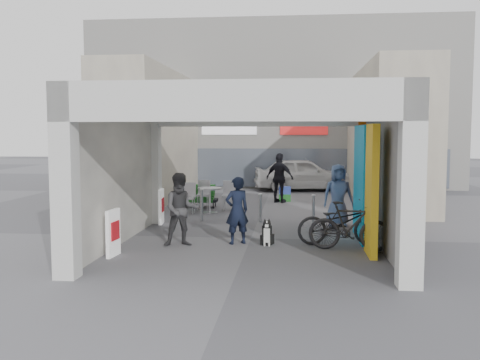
# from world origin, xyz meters

# --- Properties ---
(ground) EXTENTS (90.00, 90.00, 0.00)m
(ground) POSITION_xyz_m (0.00, 0.00, 0.00)
(ground) COLOR #5C5B60
(ground) RESTS_ON ground
(arcade_canopy) EXTENTS (6.40, 6.45, 6.40)m
(arcade_canopy) POSITION_xyz_m (0.54, -0.82, 2.30)
(arcade_canopy) COLOR beige
(arcade_canopy) RESTS_ON ground
(far_building) EXTENTS (18.00, 4.08, 8.00)m
(far_building) POSITION_xyz_m (-0.00, 13.99, 3.99)
(far_building) COLOR white
(far_building) RESTS_ON ground
(plaza_bldg_left) EXTENTS (2.00, 9.00, 5.00)m
(plaza_bldg_left) POSITION_xyz_m (-4.50, 7.50, 2.50)
(plaza_bldg_left) COLOR #BEB79E
(plaza_bldg_left) RESTS_ON ground
(plaza_bldg_right) EXTENTS (2.00, 9.00, 5.00)m
(plaza_bldg_right) POSITION_xyz_m (4.50, 7.50, 2.50)
(plaza_bldg_right) COLOR #BEB79E
(plaza_bldg_right) RESTS_ON ground
(bollard_left) EXTENTS (0.09, 0.09, 0.95)m
(bollard_left) POSITION_xyz_m (-1.67, 2.49, 0.48)
(bollard_left) COLOR #94979C
(bollard_left) RESTS_ON ground
(bollard_center) EXTENTS (0.09, 0.09, 0.83)m
(bollard_center) POSITION_xyz_m (0.08, 2.47, 0.41)
(bollard_center) COLOR #94979C
(bollard_center) RESTS_ON ground
(bollard_right) EXTENTS (0.09, 0.09, 0.81)m
(bollard_right) POSITION_xyz_m (1.63, 2.53, 0.41)
(bollard_right) COLOR #94979C
(bollard_right) RESTS_ON ground
(advert_board_near) EXTENTS (0.15, 0.56, 1.00)m
(advert_board_near) POSITION_xyz_m (-2.75, -2.25, 0.51)
(advert_board_near) COLOR white
(advert_board_near) RESTS_ON ground
(advert_board_far) EXTENTS (0.14, 0.56, 1.00)m
(advert_board_far) POSITION_xyz_m (-2.75, 1.88, 0.51)
(advert_board_far) COLOR white
(advert_board_far) RESTS_ON ground
(cafe_set) EXTENTS (1.65, 1.33, 1.00)m
(cafe_set) POSITION_xyz_m (-1.83, 4.47, 0.35)
(cafe_set) COLOR #B4B3B9
(cafe_set) RESTS_ON ground
(produce_stand) EXTENTS (1.20, 0.65, 0.79)m
(produce_stand) POSITION_xyz_m (-2.23, 5.40, 0.31)
(produce_stand) COLOR black
(produce_stand) RESTS_ON ground
(crate_stack) EXTENTS (0.45, 0.36, 0.56)m
(crate_stack) POSITION_xyz_m (0.72, 7.44, 0.28)
(crate_stack) COLOR #1A5B1C
(crate_stack) RESTS_ON ground
(border_collie) EXTENTS (0.23, 0.46, 0.64)m
(border_collie) POSITION_xyz_m (0.44, -0.79, 0.25)
(border_collie) COLOR black
(border_collie) RESTS_ON ground
(man_with_dog) EXTENTS (0.69, 0.60, 1.59)m
(man_with_dog) POSITION_xyz_m (-0.27, -0.70, 0.80)
(man_with_dog) COLOR black
(man_with_dog) RESTS_ON ground
(man_back_turned) EXTENTS (0.97, 0.85, 1.69)m
(man_back_turned) POSITION_xyz_m (-1.53, -1.05, 0.85)
(man_back_turned) COLOR #38383A
(man_back_turned) RESTS_ON ground
(man_elderly) EXTENTS (0.93, 0.69, 1.75)m
(man_elderly) POSITION_xyz_m (2.30, 2.04, 0.87)
(man_elderly) COLOR #516B9D
(man_elderly) RESTS_ON ground
(man_crates) EXTENTS (1.19, 0.87, 1.87)m
(man_crates) POSITION_xyz_m (0.53, 6.99, 0.93)
(man_crates) COLOR black
(man_crates) RESTS_ON ground
(bicycle_front) EXTENTS (2.08, 0.96, 1.05)m
(bicycle_front) POSITION_xyz_m (2.14, -0.57, 0.53)
(bicycle_front) COLOR black
(bicycle_front) RESTS_ON ground
(bicycle_rear) EXTENTS (1.88, 0.76, 1.10)m
(bicycle_rear) POSITION_xyz_m (2.30, -1.18, 0.55)
(bicycle_rear) COLOR black
(bicycle_rear) RESTS_ON ground
(white_van) EXTENTS (4.64, 2.38, 1.51)m
(white_van) POSITION_xyz_m (1.46, 11.35, 0.76)
(white_van) COLOR silver
(white_van) RESTS_ON ground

